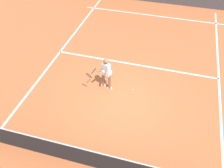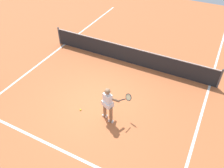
% 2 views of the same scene
% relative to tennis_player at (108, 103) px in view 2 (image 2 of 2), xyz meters
% --- Properties ---
extents(ground_plane, '(27.49, 27.49, 0.00)m').
position_rel_tennis_player_xyz_m(ground_plane, '(-0.86, 0.56, -0.85)').
color(ground_plane, '#C66638').
extents(service_line_marking, '(8.07, 0.10, 0.01)m').
position_rel_tennis_player_xyz_m(service_line_marking, '(-0.86, -2.00, -0.84)').
color(service_line_marking, white).
rests_on(service_line_marking, ground).
extents(sideline_left_marking, '(0.10, 19.15, 0.01)m').
position_rel_tennis_player_xyz_m(sideline_left_marking, '(-4.90, 0.56, -0.84)').
color(sideline_left_marking, white).
rests_on(sideline_left_marking, ground).
extents(sideline_right_marking, '(0.10, 19.15, 0.01)m').
position_rel_tennis_player_xyz_m(sideline_right_marking, '(3.17, 0.56, -0.84)').
color(sideline_right_marking, white).
rests_on(sideline_right_marking, ground).
extents(court_net, '(8.75, 0.08, 1.01)m').
position_rel_tennis_player_xyz_m(court_net, '(-0.86, 3.87, -0.38)').
color(court_net, '#4C4C51').
rests_on(court_net, ground).
extents(tennis_player, '(1.01, 0.85, 1.55)m').
position_rel_tennis_player_xyz_m(tennis_player, '(0.00, 0.00, 0.00)').
color(tennis_player, '#8C6647').
rests_on(tennis_player, ground).
extents(tennis_ball_near, '(0.07, 0.07, 0.07)m').
position_rel_tennis_player_xyz_m(tennis_ball_near, '(-1.22, -0.12, -0.81)').
color(tennis_ball_near, '#D1E533').
rests_on(tennis_ball_near, ground).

